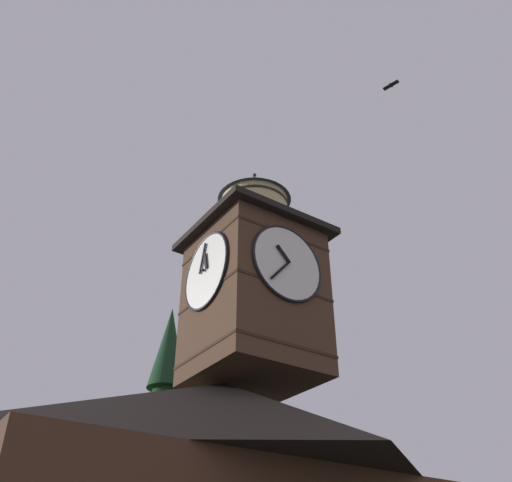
{
  "coord_description": "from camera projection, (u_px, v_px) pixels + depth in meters",
  "views": [
    {
      "loc": [
        9.18,
        13.98,
        2.13
      ],
      "look_at": [
        -0.53,
        -0.32,
        13.27
      ],
      "focal_mm": 39.75,
      "sensor_mm": 36.0,
      "label": 1
    }
  ],
  "objects": [
    {
      "name": "clock_tower",
      "position": [
        254.0,
        281.0,
        20.33
      ],
      "size": [
        4.59,
        4.59,
        8.74
      ],
      "color": "#4C3323",
      "rests_on": "building_main"
    },
    {
      "name": "flying_bird_high",
      "position": [
        391.0,
        85.0,
        22.06
      ],
      "size": [
        0.32,
        0.68,
        0.13
      ],
      "color": "black"
    }
  ]
}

